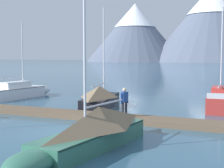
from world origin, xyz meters
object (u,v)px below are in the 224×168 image
Objects in this scene: sailboat_mid_dock_port at (101,96)px; sailboat_mid_dock_starboard at (90,130)px; sailboat_far_berth at (220,100)px; person_on_dock at (124,100)px; sailboat_nearest_berth at (20,91)px.

sailboat_mid_dock_port is 12.27m from sailboat_mid_dock_starboard.
sailboat_mid_dock_port is at bearing -169.91° from sailboat_far_berth.
sailboat_mid_dock_starboard reaches higher than person_on_dock.
person_on_dock is at bearing -53.75° from sailboat_mid_dock_port.
sailboat_nearest_berth reaches higher than person_on_dock.
sailboat_mid_dock_port reaches higher than person_on_dock.
sailboat_mid_dock_starboard is at bearing -82.99° from person_on_dock.
sailboat_far_berth is 4.36× the size of person_on_dock.
sailboat_nearest_berth is 14.59m from person_on_dock.
sailboat_mid_dock_port is at bearing -10.02° from sailboat_nearest_berth.
person_on_dock is (3.88, -5.30, 0.51)m from sailboat_mid_dock_port.
sailboat_nearest_berth is at bearing 151.83° from person_on_dock.
sailboat_mid_dock_port is 4.53× the size of person_on_dock.
sailboat_nearest_berth is 0.98× the size of sailboat_mid_dock_starboard.
sailboat_nearest_berth is 1.08× the size of sailboat_far_berth.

